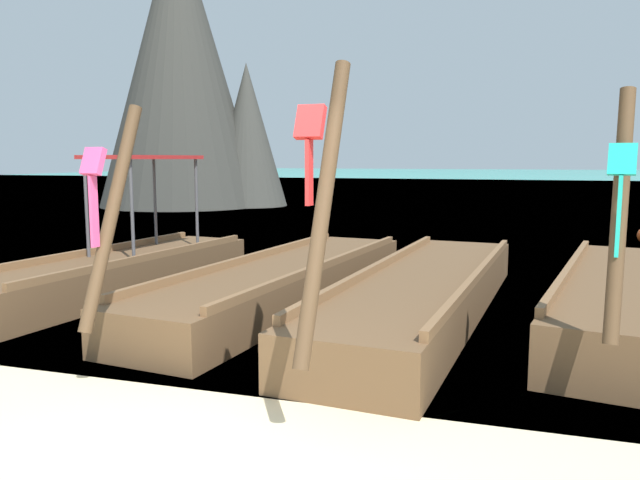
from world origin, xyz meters
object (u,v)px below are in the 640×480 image
Objects in this scene: longtail_boat_red_ribbon at (426,293)px; karst_rock at (186,69)px; longtail_boat_turquoise_ribbon at (621,300)px; longtail_boat_pink_ribbon at (285,282)px; longtail_boat_yellow_ribbon at (118,270)px.

longtail_boat_red_ribbon is 0.61× the size of karst_rock.
karst_rock is at bearing 132.76° from longtail_boat_turquoise_ribbon.
longtail_boat_pink_ribbon is 0.58× the size of karst_rock.
longtail_boat_turquoise_ribbon is 0.49× the size of karst_rock.
longtail_boat_yellow_ribbon is 18.73m from karst_rock.
longtail_boat_red_ribbon is at bearing -52.51° from karst_rock.
longtail_boat_red_ribbon reaches higher than longtail_boat_turquoise_ribbon.
karst_rock is at bearing 127.49° from longtail_boat_red_ribbon.
longtail_boat_yellow_ribbon is at bearing -179.75° from longtail_boat_red_ribbon.
longtail_boat_red_ribbon is at bearing -5.33° from longtail_boat_pink_ribbon.
karst_rock reaches higher than longtail_boat_pink_ribbon.
longtail_boat_pink_ribbon is at bearing 4.56° from longtail_boat_yellow_ribbon.
karst_rock is (-10.36, 15.95, 5.52)m from longtail_boat_pink_ribbon.
longtail_boat_pink_ribbon is at bearing -179.47° from longtail_boat_turquoise_ribbon.
longtail_boat_turquoise_ribbon reaches higher than longtail_boat_pink_ribbon.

